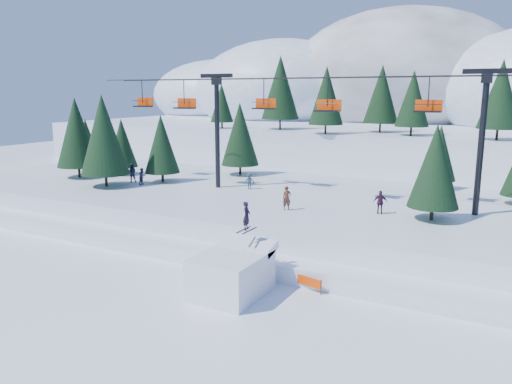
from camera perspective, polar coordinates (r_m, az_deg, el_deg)
The scene contains 10 objects.
ground at distance 28.03m, azimuth -8.72°, elevation -12.37°, with size 160.00×160.00×0.00m, color white.
mid_shelf at distance 42.60m, azimuth 5.93°, elevation -2.19°, with size 70.00×22.00×2.50m, color white.
berm at distance 34.10m, azimuth -0.60°, elevation -6.85°, with size 70.00×6.00×1.10m, color white.
mountain_ridge at distance 95.98m, azimuth 16.10°, elevation 10.06°, with size 119.00×61.08×26.46m.
jump_kicker at distance 28.37m, azimuth -2.72°, elevation -9.17°, with size 3.45×4.70×5.07m.
chairlift at distance 41.10m, azimuth 7.58°, elevation 8.66°, with size 46.00×3.21×10.28m.
conifer_stand at distance 41.17m, azimuth 10.86°, elevation 5.17°, with size 61.60×17.21×9.46m.
distant_skiers at distance 42.94m, azimuth -0.31°, elevation 0.84°, with size 36.20×9.66×1.86m.
banner_near at distance 29.45m, azimuth 5.18°, elevation -9.94°, with size 2.78×0.73×0.90m.
banner_far at distance 28.79m, azimuth 15.73°, elevation -10.86°, with size 2.85×0.23×0.90m.
Camera 1 is at (15.68, -20.32, 11.27)m, focal length 35.00 mm.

